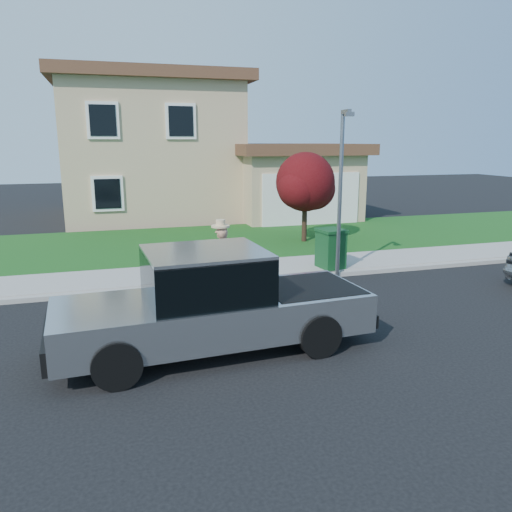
{
  "coord_description": "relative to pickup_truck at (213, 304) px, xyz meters",
  "views": [
    {
      "loc": [
        -2.24,
        -9.63,
        3.77
      ],
      "look_at": [
        0.95,
        1.03,
        1.2
      ],
      "focal_mm": 35.0,
      "sensor_mm": 36.0,
      "label": 1
    }
  ],
  "objects": [
    {
      "name": "ground",
      "position": [
        0.53,
        1.16,
        -0.89
      ],
      "size": [
        80.0,
        80.0,
        0.0
      ],
      "primitive_type": "plane",
      "color": "black",
      "rests_on": "ground"
    },
    {
      "name": "curb",
      "position": [
        1.53,
        4.06,
        -0.83
      ],
      "size": [
        40.0,
        0.2,
        0.12
      ],
      "primitive_type": "cube",
      "color": "gray",
      "rests_on": "ground"
    },
    {
      "name": "sidewalk",
      "position": [
        1.53,
        5.16,
        -0.81
      ],
      "size": [
        40.0,
        2.0,
        0.15
      ],
      "primitive_type": "cube",
      "color": "gray",
      "rests_on": "ground"
    },
    {
      "name": "lawn",
      "position": [
        1.53,
        9.66,
        -0.84
      ],
      "size": [
        40.0,
        7.0,
        0.1
      ],
      "primitive_type": "cube",
      "color": "#134315",
      "rests_on": "ground"
    },
    {
      "name": "house",
      "position": [
        1.84,
        17.55,
        2.28
      ],
      "size": [
        14.0,
        11.3,
        6.85
      ],
      "color": "tan",
      "rests_on": "ground"
    },
    {
      "name": "pickup_truck",
      "position": [
        0.0,
        0.0,
        0.0
      ],
      "size": [
        5.88,
        2.35,
        1.9
      ],
      "rotation": [
        0.0,
        0.0,
        0.06
      ],
      "color": "black",
      "rests_on": "ground"
    },
    {
      "name": "woman",
      "position": [
        0.92,
        3.38,
        0.01
      ],
      "size": [
        0.7,
        0.53,
        1.89
      ],
      "rotation": [
        0.0,
        0.0,
        3.34
      ],
      "color": "tan",
      "rests_on": "ground"
    },
    {
      "name": "ornamental_tree",
      "position": [
        5.33,
        8.65,
        1.32
      ],
      "size": [
        2.4,
        2.16,
        3.29
      ],
      "color": "black",
      "rests_on": "lawn"
    },
    {
      "name": "trash_bin",
      "position": [
        4.44,
        4.51,
        -0.16
      ],
      "size": [
        0.79,
        0.88,
        1.14
      ],
      "rotation": [
        0.0,
        0.0,
        0.13
      ],
      "color": "#103E1B",
      "rests_on": "sidewalk"
    },
    {
      "name": "street_lamp",
      "position": [
        4.38,
        3.86,
        1.72
      ],
      "size": [
        0.24,
        0.6,
        4.56
      ],
      "rotation": [
        0.0,
        0.0,
        -0.1
      ],
      "color": "slate",
      "rests_on": "ground"
    }
  ]
}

